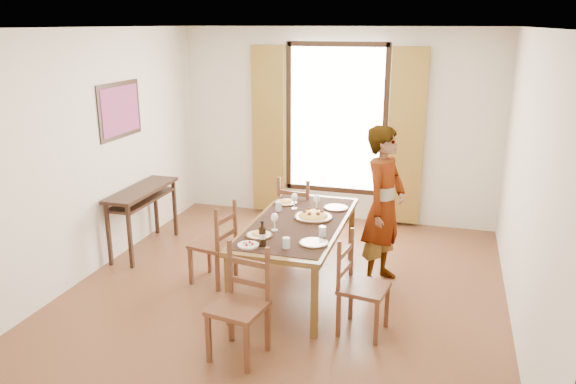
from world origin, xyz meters
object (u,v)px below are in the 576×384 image
(console_table, at_px, (142,197))
(man, at_px, (384,206))
(dining_table, at_px, (298,227))
(pasta_platter, at_px, (313,214))

(console_table, relative_size, man, 0.69)
(console_table, height_order, man, man)
(dining_table, xyz_separation_m, man, (0.83, 0.42, 0.17))
(pasta_platter, bearing_deg, dining_table, -132.40)
(dining_table, relative_size, pasta_platter, 4.95)
(dining_table, height_order, pasta_platter, pasta_platter)
(dining_table, relative_size, man, 1.14)
(man, bearing_deg, dining_table, 134.58)
(dining_table, distance_m, man, 0.95)
(dining_table, distance_m, pasta_platter, 0.22)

